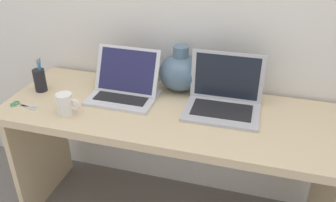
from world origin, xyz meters
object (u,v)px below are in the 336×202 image
Objects in this scene: laptop_right at (224,95)px; green_vase at (181,72)px; coffee_mug at (66,104)px; pen_cup at (40,80)px; laptop_left at (125,85)px; scissors at (20,105)px.

laptop_right is 0.28m from green_vase.
coffee_mug is 0.30m from pen_cup.
laptop_left is 1.81× the size of pen_cup.
green_vase is at bearing 28.83° from scissors.
laptop_left is at bearing -177.62° from laptop_right.
scissors is (-0.96, -0.26, -0.06)m from laptop_right.
scissors is at bearing 178.54° from coffee_mug.
coffee_mug is at bearing -1.46° from scissors.
pen_cup is (-0.94, -0.09, -0.00)m from laptop_right.
laptop_left is 1.40× the size of green_vase.
laptop_left is 0.31m from coffee_mug.
laptop_left is 0.50m from laptop_right.
coffee_mug is at bearing -128.97° from laptop_left.
green_vase reaches higher than laptop_left.
pen_cup is at bearing 85.10° from scissors.
laptop_right reaches higher than green_vase.
scissors is (-0.01, -0.17, -0.06)m from pen_cup.
green_vase is 1.29× the size of pen_cup.
laptop_left is 2.26× the size of scissors.
laptop_right reaches higher than scissors.
coffee_mug is (-0.69, -0.26, -0.01)m from laptop_right.
laptop_right is 0.99m from scissors.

